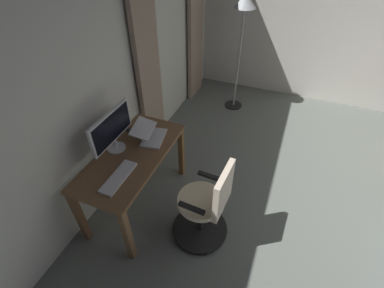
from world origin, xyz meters
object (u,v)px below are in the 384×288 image
computer_monitor (112,129)px  office_chair (207,207)px  desk (133,162)px  computer_mouse (130,131)px  laptop (150,134)px  computer_keyboard (119,177)px  floor_lamp (244,18)px  cell_phone_face_up (145,124)px

computer_monitor → office_chair: bearing=83.6°
desk → computer_mouse: 0.38m
office_chair → computer_mouse: bearing=72.5°
computer_mouse → office_chair: bearing=69.1°
laptop → computer_mouse: laptop is taller
office_chair → computer_mouse: 1.14m
office_chair → laptop: size_ratio=2.56×
computer_mouse → computer_keyboard: bearing=23.6°
floor_lamp → laptop: bearing=-10.5°
laptop → computer_monitor: bearing=-52.6°
cell_phone_face_up → laptop: bearing=55.9°
desk → floor_lamp: bearing=169.5°
computer_monitor → computer_mouse: 0.36m
floor_lamp → office_chair: bearing=8.9°
desk → computer_keyboard: (0.31, 0.07, 0.12)m
laptop → computer_mouse: 0.26m
cell_phone_face_up → computer_mouse: bearing=-8.7°
cell_phone_face_up → office_chair: bearing=73.4°
desk → cell_phone_face_up: size_ratio=8.70×
computer_monitor → laptop: bearing=138.5°
computer_keyboard → computer_mouse: size_ratio=4.13×
office_chair → computer_mouse: (-0.39, -1.02, 0.32)m
office_chair → computer_keyboard: 0.85m
computer_mouse → floor_lamp: bearing=162.9°
computer_monitor → laptop: (-0.27, 0.24, -0.19)m
desk → computer_keyboard: 0.34m
computer_monitor → laptop: 0.41m
computer_monitor → computer_mouse: size_ratio=5.82×
computer_keyboard → computer_mouse: 0.66m
desk → office_chair: size_ratio=1.31×
computer_mouse → desk: bearing=33.9°
desk → office_chair: bearing=83.5°
computer_monitor → computer_keyboard: 0.47m
desk → floor_lamp: size_ratio=0.73×
desk → computer_monitor: (-0.02, -0.18, 0.35)m
computer_mouse → cell_phone_face_up: computer_mouse is taller
desk → laptop: 0.33m
computer_monitor → floor_lamp: 2.47m
computer_monitor → cell_phone_face_up: computer_monitor is taller
floor_lamp → desk: bearing=-10.5°
desk → computer_mouse: bearing=-146.1°
office_chair → computer_monitor: computer_monitor is taller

